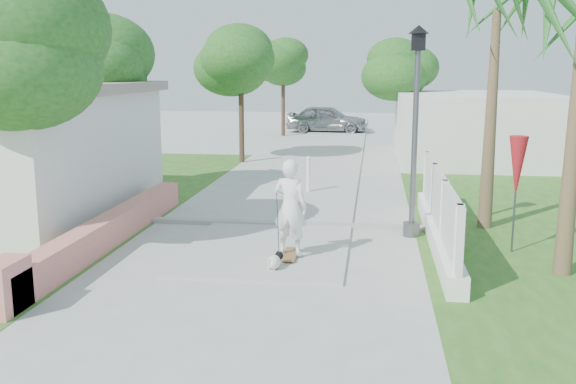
% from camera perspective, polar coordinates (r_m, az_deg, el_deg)
% --- Properties ---
extents(ground, '(90.00, 90.00, 0.00)m').
position_cam_1_polar(ground, '(9.16, -6.01, -12.07)').
color(ground, '#B7B7B2').
rests_on(ground, ground).
extents(path_strip, '(3.20, 36.00, 0.06)m').
position_cam_1_polar(path_strip, '(28.48, 3.47, 3.77)').
color(path_strip, '#B7B7B2').
rests_on(path_strip, ground).
extents(curb, '(6.50, 0.25, 0.10)m').
position_cam_1_polar(curb, '(14.75, -0.54, -2.86)').
color(curb, '#999993').
rests_on(curb, ground).
extents(grass_left, '(8.00, 20.00, 0.01)m').
position_cam_1_polar(grass_left, '(18.88, -21.16, -0.70)').
color(grass_left, '#2A5F1E').
rests_on(grass_left, ground).
extents(grass_right, '(8.00, 20.00, 0.01)m').
position_cam_1_polar(grass_right, '(17.29, 24.12, -1.93)').
color(grass_right, '#2A5F1E').
rests_on(grass_right, ground).
extents(pink_wall, '(0.45, 8.20, 0.80)m').
position_cam_1_polar(pink_wall, '(13.30, -16.35, -3.70)').
color(pink_wall, '#DF8472').
rests_on(pink_wall, ground).
extents(lattice_fence, '(0.35, 7.00, 1.50)m').
position_cam_1_polar(lattice_fence, '(13.59, 13.18, -2.21)').
color(lattice_fence, white).
rests_on(lattice_fence, ground).
extents(building_right, '(6.00, 8.00, 2.60)m').
position_cam_1_polar(building_right, '(26.58, 16.25, 5.60)').
color(building_right, silver).
rests_on(building_right, ground).
extents(street_lamp, '(0.44, 0.44, 4.44)m').
position_cam_1_polar(street_lamp, '(13.76, 11.24, 5.96)').
color(street_lamp, '#59595E').
rests_on(street_lamp, ground).
extents(bollard, '(0.14, 0.14, 1.09)m').
position_cam_1_polar(bollard, '(18.52, 1.82, 1.65)').
color(bollard, white).
rests_on(bollard, ground).
extents(patio_umbrella, '(0.36, 0.36, 2.30)m').
position_cam_1_polar(patio_umbrella, '(13.11, 19.70, 2.04)').
color(patio_umbrella, '#59595E').
rests_on(patio_umbrella, ground).
extents(tree_left_near, '(3.60, 3.60, 5.28)m').
position_cam_1_polar(tree_left_near, '(12.93, -23.13, 11.20)').
color(tree_left_near, '#4C3826').
rests_on(tree_left_near, ground).
extents(tree_left_mid, '(3.20, 3.20, 4.85)m').
position_cam_1_polar(tree_left_mid, '(18.28, -16.94, 10.24)').
color(tree_left_mid, '#4C3826').
rests_on(tree_left_mid, ground).
extents(tree_path_left, '(3.40, 3.40, 5.23)m').
position_cam_1_polar(tree_path_left, '(24.68, -4.19, 11.49)').
color(tree_path_left, '#4C3826').
rests_on(tree_path_left, ground).
extents(tree_path_right, '(3.00, 3.00, 4.79)m').
position_cam_1_polar(tree_path_right, '(28.19, 10.20, 10.61)').
color(tree_path_right, '#4C3826').
rests_on(tree_path_right, ground).
extents(tree_path_far, '(3.20, 3.20, 5.17)m').
position_cam_1_polar(tree_path_far, '(34.50, -0.41, 11.35)').
color(tree_path_far, '#4C3826').
rests_on(tree_path_far, ground).
extents(palm_far, '(1.80, 1.80, 5.30)m').
position_cam_1_polar(palm_far, '(14.93, 18.03, 13.93)').
color(palm_far, brown).
rests_on(palm_far, ground).
extents(skateboarder, '(0.74, 1.10, 1.92)m').
position_cam_1_polar(skateboarder, '(11.97, 0.08, -1.52)').
color(skateboarder, olive).
rests_on(skateboarder, ground).
extents(dog, '(0.35, 0.49, 0.35)m').
position_cam_1_polar(dog, '(11.49, -1.18, -6.16)').
color(dog, silver).
rests_on(dog, ground).
extents(parked_car, '(4.64, 2.19, 1.53)m').
position_cam_1_polar(parked_car, '(36.50, 3.49, 6.51)').
color(parked_car, '#ADB1B5').
rests_on(parked_car, ground).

